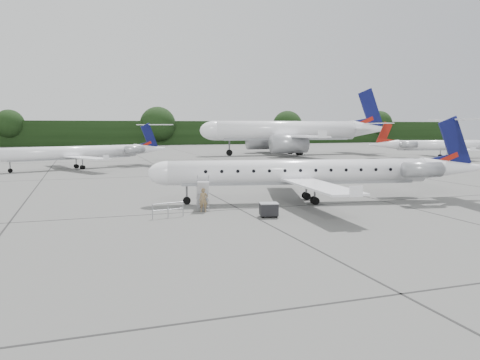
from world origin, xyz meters
name	(u,v)px	position (x,y,z in m)	size (l,w,h in m)	color
ground	(312,216)	(0.00, 0.00, 0.00)	(320.00, 320.00, 0.00)	slate
treeline	(130,133)	(0.00, 130.00, 4.00)	(260.00, 4.00, 8.00)	black
main_regional_jet	(299,160)	(1.79, 5.87, 3.47)	(27.04, 19.47, 6.93)	white
airstair	(203,194)	(-6.42, 5.32, 1.09)	(0.85, 2.24, 2.17)	white
passenger	(204,200)	(-6.67, 4.07, 0.87)	(0.63, 0.42, 1.74)	olive
safety_railing	(168,210)	(-9.48, 2.74, 0.50)	(2.20, 0.08, 1.00)	#92959A
baggage_cart	(269,209)	(-2.92, 0.79, 0.52)	(1.20, 0.97, 1.04)	black
bg_narrowbody	(286,121)	(27.39, 65.48, 7.31)	(40.73, 29.33, 14.62)	white
bg_regional_left	(72,146)	(-16.22, 43.31, 3.31)	(25.24, 18.17, 6.62)	white
bg_regional_right	(449,140)	(53.25, 45.51, 3.48)	(26.51, 19.09, 6.96)	white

